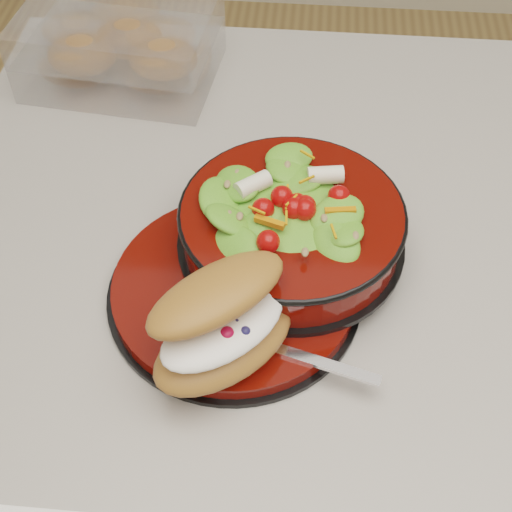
# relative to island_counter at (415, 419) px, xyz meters

# --- Properties ---
(island_counter) EXTENTS (1.24, 0.74, 0.90)m
(island_counter) POSITION_rel_island_counter_xyz_m (0.00, 0.00, 0.00)
(island_counter) COLOR silver
(island_counter) RESTS_ON ground
(dinner_plate) EXTENTS (0.26, 0.26, 0.02)m
(dinner_plate) POSITION_rel_island_counter_xyz_m (-0.26, -0.12, 0.46)
(dinner_plate) COLOR black
(dinner_plate) RESTS_ON island_counter
(salad_bowl) EXTENTS (0.23, 0.23, 0.10)m
(salad_bowl) POSITION_rel_island_counter_xyz_m (-0.21, -0.06, 0.50)
(salad_bowl) COLOR black
(salad_bowl) RESTS_ON dinner_plate
(croissant) EXTENTS (0.16, 0.17, 0.09)m
(croissant) POSITION_rel_island_counter_xyz_m (-0.26, -0.20, 0.51)
(croissant) COLOR #A66433
(croissant) RESTS_ON dinner_plate
(fork) EXTENTS (0.15, 0.06, 0.00)m
(fork) POSITION_rel_island_counter_xyz_m (-0.20, -0.20, 0.47)
(fork) COLOR silver
(fork) RESTS_ON dinner_plate
(pastry_box) EXTENTS (0.26, 0.20, 0.09)m
(pastry_box) POSITION_rel_island_counter_xyz_m (-0.45, 0.24, 0.49)
(pastry_box) COLOR white
(pastry_box) RESTS_ON island_counter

